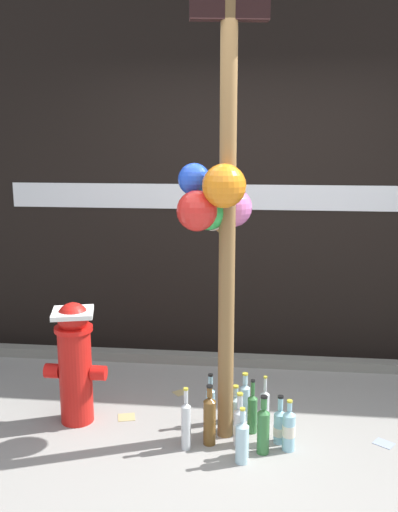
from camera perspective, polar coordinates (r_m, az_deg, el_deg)
The scene contains 20 objects.
ground_plane at distance 3.48m, azimuth 4.08°, elevation -20.47°, with size 14.00×14.00×0.00m, color gray.
building_wall at distance 4.80m, azimuth 5.25°, elevation 8.06°, with size 10.00×0.21×3.09m.
curb_strip at distance 4.79m, azimuth 4.82°, elevation -10.50°, with size 8.00×0.12×0.08m, color slate.
memorial_post at distance 3.33m, azimuth 2.07°, elevation 7.33°, with size 0.53×0.57×2.85m.
fire_hydrant at distance 3.84m, azimuth -12.44°, elevation -10.25°, with size 0.41×0.32×0.82m.
bottle_0 at distance 3.91m, azimuth 4.66°, elevation -14.30°, with size 0.07×0.07×0.33m.
bottle_1 at distance 3.83m, azimuth 1.16°, elevation -14.81°, with size 0.06×0.06×0.35m.
bottle_2 at distance 3.62m, azimuth 4.13°, elevation -16.72°, with size 0.08×0.08×0.34m.
bottle_3 at distance 3.68m, azimuth 8.18°, elevation -16.63°, with size 0.08×0.08×0.31m.
bottle_4 at distance 3.60m, azimuth 9.08°, elevation -16.95°, with size 0.08×0.08×0.33m.
bottle_5 at distance 3.60m, azimuth 1.07°, elevation -16.18°, with size 0.08×0.08×0.39m.
bottle_6 at distance 3.54m, azimuth 6.52°, elevation -16.99°, with size 0.07×0.07×0.37m.
bottle_7 at distance 3.56m, azimuth -1.32°, elevation -16.64°, with size 0.06×0.06×0.40m.
bottle_8 at distance 3.75m, azimuth 5.42°, elevation -15.44°, with size 0.06×0.06×0.36m.
bottle_9 at distance 3.45m, azimuth 4.38°, elevation -18.15°, with size 0.08×0.08×0.34m.
bottle_10 at distance 3.79m, azimuth 3.71°, elevation -15.46°, with size 0.07×0.07×0.30m.
bottle_11 at distance 3.84m, azimuth 6.66°, elevation -14.95°, with size 0.06×0.06×0.35m.
litter_1 at distance 3.86m, azimuth 18.20°, elevation -17.56°, with size 0.09×0.12×0.01m, color #8C99B2.
litter_2 at distance 4.31m, azimuth -1.90°, elevation -13.64°, with size 0.09×0.10×0.01m, color tan.
litter_3 at distance 4.01m, azimuth -7.35°, elevation -15.86°, with size 0.11×0.11×0.01m, color tan.
Camera 1 is at (0.09, -2.94, 1.86)m, focal length 39.51 mm.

